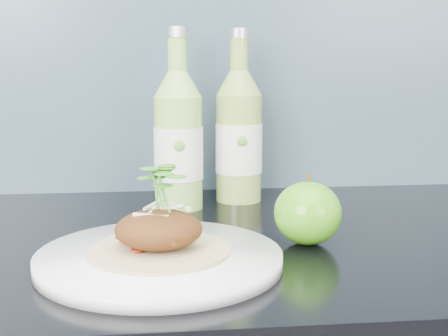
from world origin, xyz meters
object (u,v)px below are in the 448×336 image
at_px(dinner_plate, 159,259).
at_px(cider_bottle_left, 178,141).
at_px(cider_bottle_right, 239,137).
at_px(green_apple, 308,213).

relative_size(dinner_plate, cider_bottle_left, 1.03).
bearing_deg(cider_bottle_right, green_apple, -72.43).
height_order(dinner_plate, cider_bottle_left, cider_bottle_left).
height_order(green_apple, cider_bottle_right, cider_bottle_right).
xyz_separation_m(dinner_plate, cider_bottle_right, (0.13, 0.32, 0.10)).
bearing_deg(green_apple, cider_bottle_left, 126.04).
xyz_separation_m(green_apple, cider_bottle_left, (-0.15, 0.21, 0.07)).
relative_size(cider_bottle_left, cider_bottle_right, 1.00).
distance_m(dinner_plate, cider_bottle_right, 0.36).
bearing_deg(cider_bottle_left, dinner_plate, -74.53).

